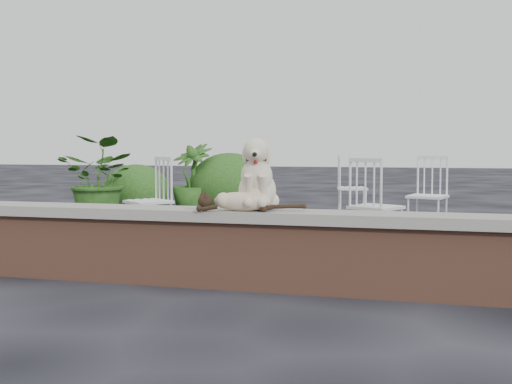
% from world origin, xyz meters
% --- Properties ---
extents(ground, '(60.00, 60.00, 0.00)m').
position_xyz_m(ground, '(0.00, 0.00, 0.00)').
color(ground, black).
rests_on(ground, ground).
extents(brick_wall, '(6.00, 0.30, 0.50)m').
position_xyz_m(brick_wall, '(0.00, 0.00, 0.25)').
color(brick_wall, brown).
rests_on(brick_wall, ground).
extents(capstone, '(6.20, 0.40, 0.08)m').
position_xyz_m(capstone, '(0.00, 0.00, 0.54)').
color(capstone, slate).
rests_on(capstone, brick_wall).
extents(dog, '(0.43, 0.52, 0.54)m').
position_xyz_m(dog, '(0.28, 0.05, 0.85)').
color(dog, beige).
rests_on(dog, capstone).
extents(cat, '(0.96, 0.40, 0.16)m').
position_xyz_m(cat, '(0.20, -0.10, 0.66)').
color(cat, tan).
rests_on(cat, capstone).
extents(chair_e, '(0.65, 0.65, 0.94)m').
position_xyz_m(chair_e, '(0.46, 4.72, 0.47)').
color(chair_e, white).
rests_on(chair_e, ground).
extents(chair_d, '(0.69, 0.69, 0.94)m').
position_xyz_m(chair_d, '(1.51, 3.42, 0.47)').
color(chair_d, white).
rests_on(chair_d, ground).
extents(chair_b, '(0.79, 0.79, 0.94)m').
position_xyz_m(chair_b, '(-1.44, 1.86, 0.47)').
color(chair_b, white).
rests_on(chair_b, ground).
extents(chair_c, '(0.76, 0.76, 0.94)m').
position_xyz_m(chair_c, '(1.02, 1.86, 0.47)').
color(chair_c, white).
rests_on(chair_c, ground).
extents(potted_plant_a, '(1.10, 0.96, 1.20)m').
position_xyz_m(potted_plant_a, '(-2.89, 3.45, 0.60)').
color(potted_plant_a, '#1E4112').
rests_on(potted_plant_a, ground).
extents(potted_plant_b, '(0.76, 0.76, 1.11)m').
position_xyz_m(potted_plant_b, '(-1.97, 4.61, 0.55)').
color(potted_plant_b, '#1E4112').
rests_on(potted_plant_b, ground).
extents(shrubbery, '(2.46, 2.42, 1.02)m').
position_xyz_m(shrubbery, '(-1.88, 5.01, 0.41)').
color(shrubbery, '#1E4112').
rests_on(shrubbery, ground).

